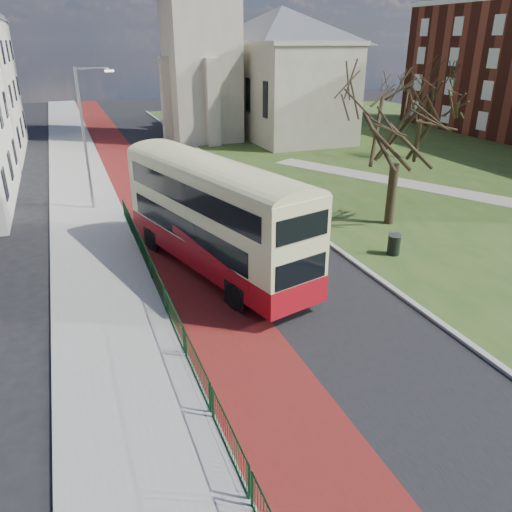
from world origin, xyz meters
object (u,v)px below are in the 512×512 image
litter_bin (394,244)px  winter_tree_near (401,113)px  streetlamp (86,132)px  winter_tree_far (424,90)px  bus (213,212)px

litter_bin → winter_tree_near: bearing=57.9°
streetlamp → winter_tree_near: size_ratio=0.93×
winter_tree_far → winter_tree_near: bearing=-132.0°
winter_tree_near → bus: bearing=-167.4°
streetlamp → litter_bin: size_ratio=7.84×
bus → litter_bin: size_ratio=11.47×
winter_tree_far → bus: bearing=-145.2°
bus → winter_tree_far: (22.98, 15.96, 2.95)m
winter_tree_far → litter_bin: 23.25m
winter_tree_near → winter_tree_far: winter_tree_near is taller
streetlamp → bus: streetlamp is taller
streetlamp → winter_tree_near: (15.04, -8.58, 1.42)m
winter_tree_far → litter_bin: bearing=-130.0°
winter_tree_far → streetlamp: bearing=-169.7°
streetlamp → winter_tree_far: bearing=10.3°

